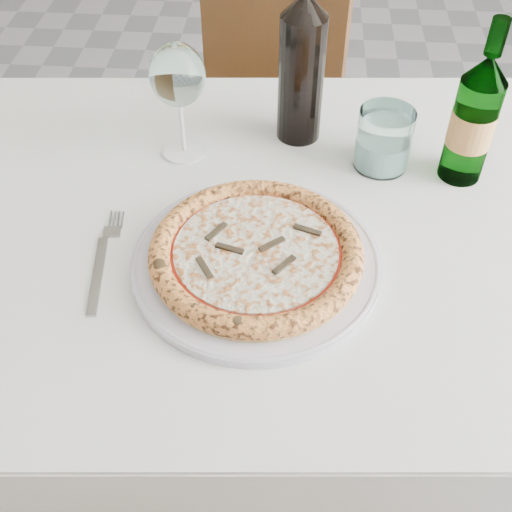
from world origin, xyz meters
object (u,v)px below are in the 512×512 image
(beer_bottle, at_px, (474,119))
(dining_table, at_px, (261,262))
(pizza, at_px, (256,253))
(wine_bottle, at_px, (302,66))
(plate, at_px, (256,262))
(wine_glass, at_px, (177,77))
(chair_far, at_px, (261,91))
(tumbler, at_px, (383,143))

(beer_bottle, bearing_deg, dining_table, -157.81)
(pizza, relative_size, wine_bottle, 0.97)
(dining_table, height_order, beer_bottle, beer_bottle)
(plate, height_order, wine_glass, wine_glass)
(plate, xyz_separation_m, beer_bottle, (0.31, 0.22, 0.09))
(wine_bottle, bearing_deg, beer_bottle, -19.40)
(chair_far, bearing_deg, plate, -86.57)
(dining_table, xyz_separation_m, tumbler, (0.18, 0.14, 0.14))
(dining_table, relative_size, beer_bottle, 5.42)
(dining_table, bearing_deg, tumbler, 37.90)
(beer_bottle, bearing_deg, chair_far, 120.95)
(pizza, relative_size, wine_glass, 1.52)
(chair_far, distance_m, beer_bottle, 0.76)
(wine_glass, distance_m, wine_bottle, 0.20)
(plate, height_order, pizza, pizza)
(chair_far, bearing_deg, tumbler, -68.02)
(wine_glass, bearing_deg, tumbler, -1.82)
(pizza, bearing_deg, wine_bottle, 81.27)
(chair_far, height_order, pizza, chair_far)
(plate, relative_size, pizza, 1.18)
(pizza, distance_m, wine_bottle, 0.34)
(plate, relative_size, tumbler, 3.48)
(wine_bottle, bearing_deg, tumbler, -28.54)
(pizza, bearing_deg, plate, 60.00)
(dining_table, xyz_separation_m, pizza, (-0.00, -0.10, 0.12))
(dining_table, relative_size, wine_glass, 7.35)
(dining_table, relative_size, tumbler, 14.33)
(chair_far, height_order, wine_glass, wine_glass)
(wine_glass, xyz_separation_m, tumbler, (0.32, -0.01, -0.09))
(plate, bearing_deg, wine_glass, 118.52)
(beer_bottle, xyz_separation_m, wine_bottle, (-0.26, 0.09, 0.02))
(wine_glass, height_order, beer_bottle, beer_bottle)
(dining_table, xyz_separation_m, wine_glass, (-0.14, 0.15, 0.23))
(tumbler, bearing_deg, dining_table, -142.10)
(plate, xyz_separation_m, pizza, (-0.00, -0.00, 0.02))
(chair_far, distance_m, wine_bottle, 0.62)
(chair_far, xyz_separation_m, wine_bottle, (0.10, -0.50, 0.35))
(chair_far, height_order, plate, chair_far)
(plate, distance_m, wine_glass, 0.31)
(beer_bottle, distance_m, wine_bottle, 0.27)
(wine_bottle, bearing_deg, pizza, -98.73)
(plate, bearing_deg, wine_bottle, 81.27)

